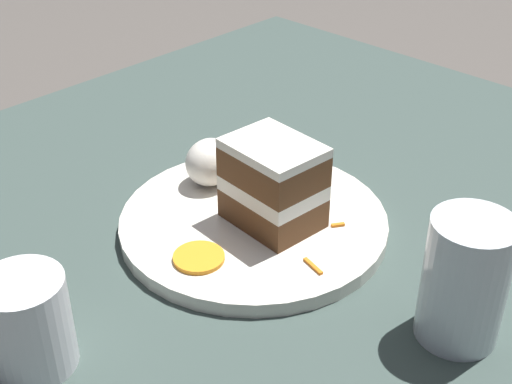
{
  "coord_description": "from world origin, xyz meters",
  "views": [
    {
      "loc": [
        0.49,
        0.44,
        0.48
      ],
      "look_at": [
        0.04,
        0.0,
        0.08
      ],
      "focal_mm": 50.0,
      "sensor_mm": 36.0,
      "label": 1
    }
  ],
  "objects_px": {
    "cream_dollop": "(210,162)",
    "plate": "(256,224)",
    "orange_garnish": "(199,257)",
    "cake_slice": "(273,183)",
    "coffee_mug": "(27,320)",
    "drinking_glass": "(463,288)"
  },
  "relations": [
    {
      "from": "orange_garnish",
      "to": "plate",
      "type": "bearing_deg",
      "value": -173.62
    },
    {
      "from": "cake_slice",
      "to": "orange_garnish",
      "type": "distance_m",
      "value": 0.11
    },
    {
      "from": "cake_slice",
      "to": "drinking_glass",
      "type": "relative_size",
      "value": 0.83
    },
    {
      "from": "plate",
      "to": "orange_garnish",
      "type": "relative_size",
      "value": 5.61
    },
    {
      "from": "cream_dollop",
      "to": "drinking_glass",
      "type": "bearing_deg",
      "value": 88.76
    },
    {
      "from": "orange_garnish",
      "to": "coffee_mug",
      "type": "height_order",
      "value": "coffee_mug"
    },
    {
      "from": "cake_slice",
      "to": "orange_garnish",
      "type": "xyz_separation_m",
      "value": [
        0.1,
        -0.01,
        -0.04
      ]
    },
    {
      "from": "cake_slice",
      "to": "drinking_glass",
      "type": "distance_m",
      "value": 0.22
    },
    {
      "from": "orange_garnish",
      "to": "cake_slice",
      "type": "bearing_deg",
      "value": 176.4
    },
    {
      "from": "orange_garnish",
      "to": "coffee_mug",
      "type": "xyz_separation_m",
      "value": [
        0.18,
        -0.01,
        0.03
      ]
    },
    {
      "from": "cake_slice",
      "to": "coffee_mug",
      "type": "distance_m",
      "value": 0.28
    },
    {
      "from": "orange_garnish",
      "to": "drinking_glass",
      "type": "height_order",
      "value": "drinking_glass"
    },
    {
      "from": "drinking_glass",
      "to": "coffee_mug",
      "type": "relative_size",
      "value": 1.36
    },
    {
      "from": "cake_slice",
      "to": "cream_dollop",
      "type": "height_order",
      "value": "cake_slice"
    },
    {
      "from": "plate",
      "to": "orange_garnish",
      "type": "bearing_deg",
      "value": 6.38
    },
    {
      "from": "cream_dollop",
      "to": "orange_garnish",
      "type": "bearing_deg",
      "value": 42.37
    },
    {
      "from": "cream_dollop",
      "to": "plate",
      "type": "bearing_deg",
      "value": 79.89
    },
    {
      "from": "cake_slice",
      "to": "coffee_mug",
      "type": "height_order",
      "value": "cake_slice"
    },
    {
      "from": "cream_dollop",
      "to": "drinking_glass",
      "type": "xyz_separation_m",
      "value": [
        0.01,
        0.33,
        0.01
      ]
    },
    {
      "from": "orange_garnish",
      "to": "coffee_mug",
      "type": "distance_m",
      "value": 0.18
    },
    {
      "from": "cake_slice",
      "to": "drinking_glass",
      "type": "xyz_separation_m",
      "value": [
        -0.0,
        0.22,
        -0.01
      ]
    },
    {
      "from": "cake_slice",
      "to": "cream_dollop",
      "type": "bearing_deg",
      "value": 90.4
    }
  ]
}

